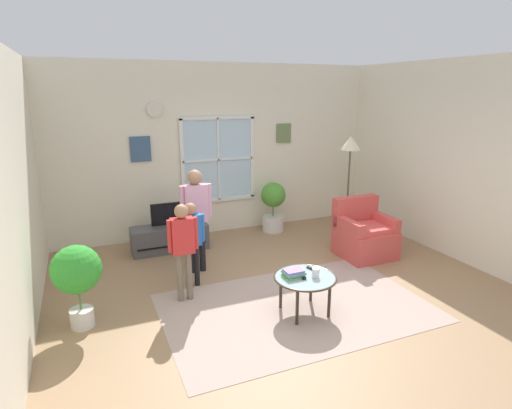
{
  "coord_description": "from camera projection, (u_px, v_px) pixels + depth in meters",
  "views": [
    {
      "loc": [
        -2.21,
        -3.96,
        2.45
      ],
      "look_at": [
        -0.28,
        0.64,
        1.09
      ],
      "focal_mm": 29.35,
      "sensor_mm": 36.0,
      "label": 1
    }
  ],
  "objects": [
    {
      "name": "coffee_table",
      "position": [
        305.0,
        279.0,
        4.68
      ],
      "size": [
        0.71,
        0.71,
        0.45
      ],
      "color": "#99B2B7",
      "rests_on": "ground_plane"
    },
    {
      "name": "ground_plane",
      "position": [
        298.0,
        304.0,
        5.0
      ],
      "size": [
        6.26,
        6.46,
        0.02
      ],
      "primitive_type": "cube",
      "color": "#9E7A56"
    },
    {
      "name": "cup",
      "position": [
        316.0,
        273.0,
        4.65
      ],
      "size": [
        0.08,
        0.08,
        0.11
      ],
      "primitive_type": "cylinder",
      "color": "white",
      "rests_on": "coffee_table"
    },
    {
      "name": "side_wall_left",
      "position": [
        1.0,
        213.0,
        3.53
      ],
      "size": [
        0.12,
        5.86,
        2.91
      ],
      "color": "silver",
      "rests_on": "ground_plane"
    },
    {
      "name": "tv_stand",
      "position": [
        170.0,
        238.0,
        6.61
      ],
      "size": [
        1.18,
        0.42,
        0.4
      ],
      "color": "#4C4C51",
      "rests_on": "ground_plane"
    },
    {
      "name": "side_wall_right",
      "position": [
        489.0,
        166.0,
        5.69
      ],
      "size": [
        0.12,
        5.86,
        2.91
      ],
      "color": "silver",
      "rests_on": "ground_plane"
    },
    {
      "name": "remote_near_books",
      "position": [
        303.0,
        276.0,
        4.66
      ],
      "size": [
        0.07,
        0.15,
        0.02
      ],
      "primitive_type": "cube",
      "rotation": [
        0.0,
        0.0,
        -0.25
      ],
      "color": "black",
      "rests_on": "coffee_table"
    },
    {
      "name": "person_pink_shirt",
      "position": [
        196.0,
        209.0,
        5.64
      ],
      "size": [
        0.44,
        0.2,
        1.45
      ],
      "color": "black",
      "rests_on": "ground_plane"
    },
    {
      "name": "book_stack",
      "position": [
        294.0,
        273.0,
        4.66
      ],
      "size": [
        0.23,
        0.19,
        0.08
      ],
      "color": "#6AC86D",
      "rests_on": "coffee_table"
    },
    {
      "name": "floor_lamp",
      "position": [
        350.0,
        154.0,
        6.76
      ],
      "size": [
        0.32,
        0.32,
        1.75
      ],
      "color": "black",
      "rests_on": "ground_plane"
    },
    {
      "name": "person_red_shirt",
      "position": [
        183.0,
        241.0,
        4.88
      ],
      "size": [
        0.36,
        0.16,
        1.2
      ],
      "color": "#726656",
      "rests_on": "ground_plane"
    },
    {
      "name": "television",
      "position": [
        168.0,
        214.0,
        6.5
      ],
      "size": [
        0.54,
        0.08,
        0.37
      ],
      "color": "#4C4C4C",
      "rests_on": "tv_stand"
    },
    {
      "name": "remote_near_cup",
      "position": [
        312.0,
        269.0,
        4.86
      ],
      "size": [
        0.08,
        0.15,
        0.02
      ],
      "primitive_type": "cube",
      "rotation": [
        0.0,
        0.0,
        0.29
      ],
      "color": "black",
      "rests_on": "coffee_table"
    },
    {
      "name": "back_wall",
      "position": [
        219.0,
        150.0,
        7.27
      ],
      "size": [
        5.66,
        0.17,
        2.91
      ],
      "color": "silver",
      "rests_on": "ground_plane"
    },
    {
      "name": "area_rug",
      "position": [
        296.0,
        307.0,
        4.89
      ],
      "size": [
        3.05,
        1.95,
        0.01
      ],
      "primitive_type": "cube",
      "color": "tan",
      "rests_on": "ground_plane"
    },
    {
      "name": "potted_plant_corner",
      "position": [
        77.0,
        274.0,
        4.35
      ],
      "size": [
        0.51,
        0.51,
        0.92
      ],
      "color": "silver",
      "rests_on": "ground_plane"
    },
    {
      "name": "person_blue_shirt",
      "position": [
        191.0,
        235.0,
        5.26
      ],
      "size": [
        0.34,
        0.15,
        1.12
      ],
      "color": "black",
      "rests_on": "ground_plane"
    },
    {
      "name": "armchair",
      "position": [
        364.0,
        235.0,
        6.38
      ],
      "size": [
        0.76,
        0.74,
        0.87
      ],
      "color": "#D14C47",
      "rests_on": "ground_plane"
    },
    {
      "name": "potted_plant_by_window",
      "position": [
        273.0,
        204.0,
        7.45
      ],
      "size": [
        0.44,
        0.44,
        0.89
      ],
      "color": "silver",
      "rests_on": "ground_plane"
    }
  ]
}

